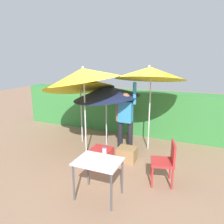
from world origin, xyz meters
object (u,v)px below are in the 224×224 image
chair_plastic (166,160)px  crate_cardboard (127,154)px  umbrella_navy (83,75)px  person_vendor (126,118)px  cooler_box (102,156)px  umbrella_rainbow (150,73)px  umbrella_orange (79,83)px  umbrella_yellow (106,92)px  bottle_water (104,154)px  folding_table (98,165)px

chair_plastic → crate_cardboard: 1.27m
umbrella_navy → crate_cardboard: bearing=5.1°
person_vendor → cooler_box: bearing=-106.3°
umbrella_rainbow → chair_plastic: (0.75, -1.53, -1.57)m
chair_plastic → cooler_box: bearing=170.2°
crate_cardboard → chair_plastic: bearing=-32.4°
umbrella_rainbow → umbrella_orange: (-1.98, -0.26, -0.31)m
umbrella_orange → person_vendor: bearing=-3.3°
umbrella_yellow → umbrella_navy: size_ratio=0.78×
person_vendor → bottle_water: person_vendor is taller
chair_plastic → umbrella_orange: bearing=155.1°
umbrella_orange → umbrella_navy: umbrella_navy is taller
umbrella_orange → crate_cardboard: (1.69, -0.61, -1.60)m
crate_cardboard → umbrella_orange: bearing=160.2°
umbrella_yellow → bottle_water: bearing=-66.5°
umbrella_yellow → bottle_water: size_ratio=7.81×
person_vendor → chair_plastic: bearing=-42.9°
umbrella_rainbow → chair_plastic: 2.32m
umbrella_yellow → cooler_box: (0.36, -1.07, -1.37)m
umbrella_orange → chair_plastic: (2.73, -1.27, -1.26)m
umbrella_rainbow → bottle_water: (-0.21, -2.36, -1.25)m
crate_cardboard → bottle_water: (0.08, -1.49, 0.67)m
cooler_box → crate_cardboard: (0.51, 0.39, -0.03)m
umbrella_navy → person_vendor: 1.57m
person_vendor → cooler_box: size_ratio=3.90×
umbrella_rainbow → umbrella_yellow: (-1.15, -0.19, -0.52)m
umbrella_orange → crate_cardboard: size_ratio=5.26×
umbrella_rainbow → crate_cardboard: (-0.29, -0.87, -1.92)m
folding_table → bottle_water: bearing=39.3°
umbrella_orange → folding_table: umbrella_orange is taller
umbrella_orange → umbrella_yellow: bearing=4.9°
umbrella_yellow → cooler_box: 1.78m
crate_cardboard → folding_table: folding_table is taller
umbrella_navy → chair_plastic: (2.14, -0.56, -1.56)m
umbrella_orange → bottle_water: size_ratio=9.77×
umbrella_yellow → folding_table: (0.86, -2.24, -0.93)m
umbrella_yellow → crate_cardboard: size_ratio=4.20×
cooler_box → crate_cardboard: bearing=37.6°
umbrella_navy → person_vendor: (0.87, 0.63, -1.14)m
umbrella_orange → person_vendor: size_ratio=1.25×
umbrella_orange → folding_table: (1.68, -2.17, -1.14)m
chair_plastic → umbrella_rainbow: bearing=116.1°
umbrella_yellow → umbrella_orange: bearing=-175.1°
chair_plastic → crate_cardboard: (-1.03, 0.66, -0.34)m
chair_plastic → folding_table: bearing=-139.1°
folding_table → cooler_box: bearing=113.0°
umbrella_yellow → person_vendor: person_vendor is taller
cooler_box → chair_plastic: bearing=-9.8°
person_vendor → crate_cardboard: person_vendor is taller
chair_plastic → crate_cardboard: size_ratio=2.00×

